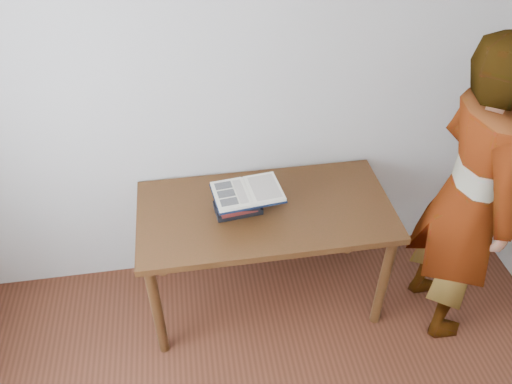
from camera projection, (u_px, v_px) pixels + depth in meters
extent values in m
cube|color=#B2AEA8|center=(242.00, 89.00, 2.67)|extent=(3.50, 0.04, 2.60)
cube|color=#472211|center=(265.00, 211.00, 2.76)|extent=(1.41, 0.70, 0.04)
cylinder|color=#472211|center=(157.00, 311.00, 2.71)|extent=(0.06, 0.06, 0.71)
cylinder|color=#472211|center=(384.00, 282.00, 2.86)|extent=(0.06, 0.06, 0.71)
cylinder|color=#472211|center=(156.00, 236.00, 3.15)|extent=(0.06, 0.06, 0.71)
cylinder|color=#472211|center=(353.00, 214.00, 3.30)|extent=(0.06, 0.06, 0.71)
cube|color=black|center=(238.00, 208.00, 2.73)|extent=(0.27, 0.17, 0.04)
cube|color=maroon|center=(237.00, 204.00, 2.70)|extent=(0.22, 0.17, 0.03)
cube|color=black|center=(237.00, 200.00, 2.68)|extent=(0.25, 0.17, 0.03)
cube|color=black|center=(239.00, 193.00, 2.67)|extent=(0.20, 0.14, 0.03)
cube|color=black|center=(248.00, 193.00, 2.64)|extent=(0.39, 0.29, 0.01)
cube|color=beige|center=(231.00, 194.00, 2.61)|extent=(0.20, 0.26, 0.02)
cube|color=beige|center=(264.00, 188.00, 2.65)|extent=(0.20, 0.26, 0.02)
cylinder|color=beige|center=(248.00, 192.00, 2.63)|extent=(0.04, 0.24, 0.01)
cube|color=black|center=(223.00, 185.00, 2.65)|extent=(0.10, 0.07, 0.00)
cube|color=black|center=(226.00, 193.00, 2.60)|extent=(0.10, 0.07, 0.00)
cube|color=black|center=(229.00, 202.00, 2.55)|extent=(0.10, 0.07, 0.00)
cube|color=beige|center=(240.00, 191.00, 2.62)|extent=(0.07, 0.20, 0.00)
cube|color=beige|center=(265.00, 187.00, 2.64)|extent=(0.16, 0.22, 0.00)
imported|color=tan|center=(468.00, 199.00, 2.58)|extent=(0.45, 0.67, 1.81)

